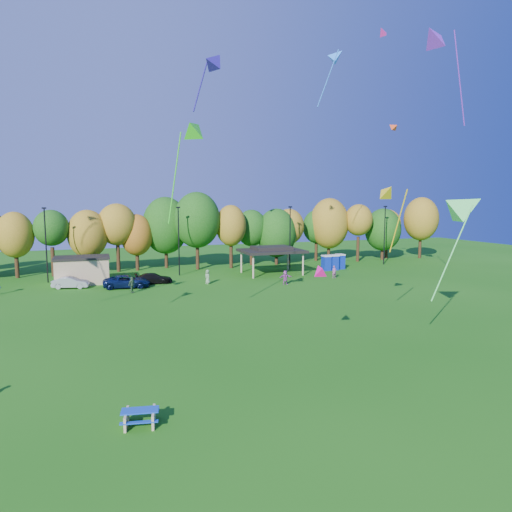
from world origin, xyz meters
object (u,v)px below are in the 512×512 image
object	(u,v)px
car_d	(154,278)
car_c	(127,282)
car_b	(71,283)
picnic_table	(140,416)
porta_potties	(333,262)

from	to	relation	value
car_d	car_c	bearing A→B (deg)	118.34
car_b	car_c	bearing A→B (deg)	-95.25
car_b	car_c	distance (m)	6.28
picnic_table	car_c	bearing A→B (deg)	97.33
car_b	car_c	size ratio (longest dim) A/B	0.77
porta_potties	picnic_table	world-z (taller)	porta_potties
picnic_table	car_c	xyz separation A→B (m)	(1.66, 33.42, 0.31)
picnic_table	car_c	world-z (taller)	car_c
picnic_table	car_b	distance (m)	35.53
porta_potties	car_c	xyz separation A→B (m)	(-28.98, -4.32, -0.38)
porta_potties	car_c	world-z (taller)	porta_potties
car_d	picnic_table	bearing A→B (deg)	173.04
porta_potties	car_d	distance (m)	25.91
car_d	porta_potties	bearing A→B (deg)	-83.15
car_c	car_d	distance (m)	3.62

